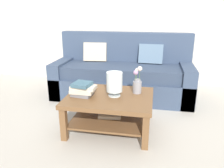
# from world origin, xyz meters

# --- Properties ---
(ground_plane) EXTENTS (10.00, 10.00, 0.00)m
(ground_plane) POSITION_xyz_m (0.00, 0.00, 0.00)
(ground_plane) COLOR #B7B2A8
(back_wall) EXTENTS (6.40, 0.12, 2.70)m
(back_wall) POSITION_xyz_m (0.00, 1.65, 1.35)
(back_wall) COLOR beige
(back_wall) RESTS_ON ground
(couch) EXTENTS (2.28, 0.90, 1.06)m
(couch) POSITION_xyz_m (-0.00, 0.78, 0.36)
(couch) COLOR #384760
(couch) RESTS_ON ground
(coffee_table) EXTENTS (1.03, 0.81, 0.44)m
(coffee_table) POSITION_xyz_m (0.02, -0.43, 0.32)
(coffee_table) COLOR brown
(coffee_table) RESTS_ON ground
(book_stack_main) EXTENTS (0.30, 0.24, 0.17)m
(book_stack_main) POSITION_xyz_m (-0.30, -0.49, 0.53)
(book_stack_main) COLOR slate
(book_stack_main) RESTS_ON coffee_table
(glass_hurricane_vase) EXTENTS (0.19, 0.19, 0.29)m
(glass_hurricane_vase) POSITION_xyz_m (0.07, -0.42, 0.61)
(glass_hurricane_vase) COLOR silver
(glass_hurricane_vase) RESTS_ON coffee_table
(flower_pitcher) EXTENTS (0.11, 0.11, 0.34)m
(flower_pitcher) POSITION_xyz_m (0.33, -0.27, 0.57)
(flower_pitcher) COLOR gray
(flower_pitcher) RESTS_ON coffee_table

